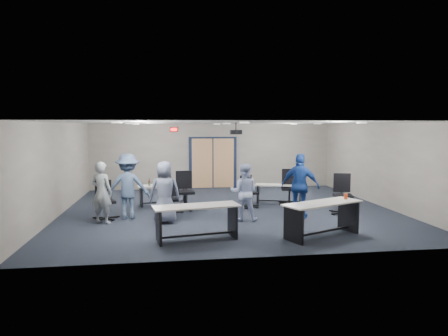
{
  "coord_description": "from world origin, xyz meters",
  "views": [
    {
      "loc": [
        -1.82,
        -12.01,
        2.59
      ],
      "look_at": [
        -0.19,
        -0.3,
        1.35
      ],
      "focal_mm": 32.0,
      "sensor_mm": 36.0,
      "label": 1
    }
  ],
  "objects": [
    {
      "name": "left_wall",
      "position": [
        -5.0,
        0.0,
        1.35
      ],
      "size": [
        0.04,
        9.0,
        2.7
      ],
      "primitive_type": "cube",
      "color": "slate",
      "rests_on": "floor"
    },
    {
      "name": "right_wall",
      "position": [
        5.0,
        0.0,
        1.35
      ],
      "size": [
        0.04,
        9.0,
        2.7
      ],
      "primitive_type": "cube",
      "color": "slate",
      "rests_on": "floor"
    },
    {
      "name": "front_wall",
      "position": [
        0.0,
        -4.5,
        1.35
      ],
      "size": [
        10.0,
        0.04,
        2.7
      ],
      "primitive_type": "cube",
      "color": "slate",
      "rests_on": "floor"
    },
    {
      "name": "ceiling",
      "position": [
        0.0,
        0.0,
        2.7
      ],
      "size": [
        10.0,
        9.0,
        0.04
      ],
      "primitive_type": "cube",
      "color": "silver",
      "rests_on": "back_wall"
    },
    {
      "name": "chair_back_c",
      "position": [
        0.72,
        0.33,
        0.51
      ],
      "size": [
        0.83,
        0.83,
        1.01
      ],
      "primitive_type": null,
      "rotation": [
        0.0,
        0.0,
        0.4
      ],
      "color": "black",
      "rests_on": "floor"
    },
    {
      "name": "person_plaid",
      "position": [
        -1.94,
        -1.38,
        0.84
      ],
      "size": [
        0.83,
        0.55,
        1.67
      ],
      "primitive_type": "imported",
      "rotation": [
        0.0,
        0.0,
        3.12
      ],
      "color": "slate",
      "rests_on": "floor"
    },
    {
      "name": "table_back_left",
      "position": [
        -2.02,
        1.14,
        0.46
      ],
      "size": [
        1.7,
        0.83,
        0.91
      ],
      "rotation": [
        0.0,
        0.0,
        0.18
      ],
      "color": "beige",
      "rests_on": "floor"
    },
    {
      "name": "chair_loose_left",
      "position": [
        -3.58,
        -0.74,
        0.54
      ],
      "size": [
        0.89,
        0.89,
        1.08
      ],
      "primitive_type": null,
      "rotation": [
        0.0,
        0.0,
        0.39
      ],
      "color": "black",
      "rests_on": "floor"
    },
    {
      "name": "chair_back_b",
      "position": [
        -1.34,
        0.26,
        0.6
      ],
      "size": [
        0.84,
        0.84,
        1.19
      ],
      "primitive_type": null,
      "rotation": [
        0.0,
        0.0,
        0.13
      ],
      "color": "black",
      "rests_on": "floor"
    },
    {
      "name": "chair_back_d",
      "position": [
        2.12,
        0.61,
        0.58
      ],
      "size": [
        0.88,
        0.88,
        1.17
      ],
      "primitive_type": null,
      "rotation": [
        0.0,
        0.0,
        -0.23
      ],
      "color": "black",
      "rests_on": "floor"
    },
    {
      "name": "person_back",
      "position": [
        -2.96,
        -0.74,
        0.92
      ],
      "size": [
        1.19,
        0.7,
        1.83
      ],
      "primitive_type": "imported",
      "rotation": [
        0.0,
        0.0,
        3.13
      ],
      "color": "#44597C",
      "rests_on": "floor"
    },
    {
      "name": "ceiling_can_lights",
      "position": [
        0.0,
        0.25,
        2.67
      ],
      "size": [
        6.24,
        5.74,
        0.02
      ],
      "primitive_type": null,
      "color": "white",
      "rests_on": "ceiling"
    },
    {
      "name": "chair_loose_right",
      "position": [
        3.25,
        -1.01,
        0.59
      ],
      "size": [
        0.91,
        0.91,
        1.18
      ],
      "primitive_type": null,
      "rotation": [
        0.0,
        0.0,
        -0.26
      ],
      "color": "black",
      "rests_on": "floor"
    },
    {
      "name": "table_front_left",
      "position": [
        -1.21,
        -3.08,
        0.54
      ],
      "size": [
        2.04,
        0.98,
        0.79
      ],
      "rotation": [
        0.0,
        0.0,
        0.17
      ],
      "color": "beige",
      "rests_on": "floor"
    },
    {
      "name": "exit_sign",
      "position": [
        -1.6,
        4.44,
        2.45
      ],
      "size": [
        0.32,
        0.07,
        0.18
      ],
      "color": "black",
      "rests_on": "back_wall"
    },
    {
      "name": "table_back_right",
      "position": [
        1.82,
        0.83,
        0.44
      ],
      "size": [
        1.66,
        1.0,
        0.64
      ],
      "rotation": [
        0.0,
        0.0,
        -0.33
      ],
      "color": "beige",
      "rests_on": "floor"
    },
    {
      "name": "chair_back_a",
      "position": [
        -1.72,
        -0.22,
        0.46
      ],
      "size": [
        0.6,
        0.6,
        0.91
      ],
      "primitive_type": null,
      "rotation": [
        0.0,
        0.0,
        -0.04
      ],
      "color": "black",
      "rests_on": "floor"
    },
    {
      "name": "person_gray",
      "position": [
        -3.61,
        -1.18,
        0.83
      ],
      "size": [
        0.72,
        0.61,
        1.66
      ],
      "primitive_type": "imported",
      "rotation": [
        0.0,
        0.0,
        2.72
      ],
      "color": "gray",
      "rests_on": "floor"
    },
    {
      "name": "person_lightblue",
      "position": [
        0.21,
        -1.38,
        0.79
      ],
      "size": [
        0.89,
        0.77,
        1.58
      ],
      "primitive_type": "imported",
      "rotation": [
        0.0,
        0.0,
        2.89
      ],
      "color": "#ADBBE5",
      "rests_on": "floor"
    },
    {
      "name": "back_wall",
      "position": [
        0.0,
        4.5,
        1.35
      ],
      "size": [
        10.0,
        0.04,
        2.7
      ],
      "primitive_type": "cube",
      "color": "slate",
      "rests_on": "floor"
    },
    {
      "name": "double_door",
      "position": [
        0.0,
        4.46,
        1.05
      ],
      "size": [
        2.0,
        0.07,
        2.2
      ],
      "color": "black",
      "rests_on": "back_wall"
    },
    {
      "name": "person_navy",
      "position": [
        1.83,
        -1.33,
        0.92
      ],
      "size": [
        1.15,
        0.94,
        1.83
      ],
      "primitive_type": "imported",
      "rotation": [
        0.0,
        0.0,
        2.59
      ],
      "color": "navy",
      "rests_on": "floor"
    },
    {
      "name": "table_front_right",
      "position": [
        1.74,
        -3.23,
        0.56
      ],
      "size": [
        2.11,
        1.42,
        0.95
      ],
      "rotation": [
        0.0,
        0.0,
        0.42
      ],
      "color": "beige",
      "rests_on": "floor"
    },
    {
      "name": "floor",
      "position": [
        0.0,
        0.0,
        0.0
      ],
      "size": [
        10.0,
        10.0,
        0.0
      ],
      "primitive_type": "plane",
      "color": "black",
      "rests_on": "ground"
    },
    {
      "name": "ceiling_projector",
      "position": [
        0.3,
        0.5,
        2.4
      ],
      "size": [
        0.35,
        0.32,
        0.37
      ],
      "color": "black",
      "rests_on": "ceiling"
    }
  ]
}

